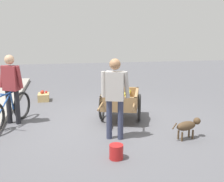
{
  "coord_description": "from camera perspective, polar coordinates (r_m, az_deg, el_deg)",
  "views": [
    {
      "loc": [
        -5.75,
        0.94,
        2.07
      ],
      "look_at": [
        0.11,
        -0.16,
        0.75
      ],
      "focal_mm": 43.92,
      "sensor_mm": 36.0,
      "label": 1
    }
  ],
  "objects": [
    {
      "name": "cyclist_person",
      "position": [
        6.44,
        -20.24,
        1.49
      ],
      "size": [
        0.33,
        0.54,
        1.56
      ],
      "color": "black",
      "rests_on": "ground"
    },
    {
      "name": "fruit_cart",
      "position": [
        6.39,
        1.76,
        -2.28
      ],
      "size": [
        1.8,
        1.23,
        0.73
      ],
      "color": "#937047",
      "rests_on": "ground"
    },
    {
      "name": "vendor_person",
      "position": [
        5.16,
        0.61,
        -0.24
      ],
      "size": [
        0.29,
        0.53,
        1.57
      ],
      "color": "#333851",
      "rests_on": "ground"
    },
    {
      "name": "plastic_bucket",
      "position": [
        4.61,
        0.89,
        -12.53
      ],
      "size": [
        0.23,
        0.23,
        0.24
      ],
      "primitive_type": "cylinder",
      "color": "#B21E1E",
      "rests_on": "ground"
    },
    {
      "name": "bicycle",
      "position": [
        6.45,
        -20.62,
        -3.79
      ],
      "size": [
        1.53,
        0.79,
        0.85
      ],
      "color": "black",
      "rests_on": "ground"
    },
    {
      "name": "ground_plane",
      "position": [
        6.18,
        -1.24,
        -7.09
      ],
      "size": [
        24.0,
        24.0,
        0.0
      ],
      "primitive_type": "plane",
      "color": "#56565B"
    },
    {
      "name": "apple_crate",
      "position": [
        8.49,
        -14.07,
        -1.16
      ],
      "size": [
        0.44,
        0.32,
        0.31
      ],
      "color": "tan",
      "rests_on": "ground"
    },
    {
      "name": "dog",
      "position": [
        5.54,
        15.48,
        -6.96
      ],
      "size": [
        0.29,
        0.66,
        0.4
      ],
      "color": "#4C3823",
      "rests_on": "ground"
    }
  ]
}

